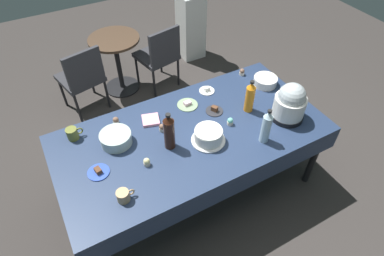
# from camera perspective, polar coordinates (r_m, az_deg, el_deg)

# --- Properties ---
(ground) EXTENTS (9.00, 9.00, 0.00)m
(ground) POSITION_cam_1_polar(r_m,az_deg,el_deg) (3.21, 0.00, -10.15)
(ground) COLOR #383330
(potluck_table) EXTENTS (2.20, 1.10, 0.75)m
(potluck_table) POSITION_cam_1_polar(r_m,az_deg,el_deg) (2.68, 0.00, -1.69)
(potluck_table) COLOR navy
(potluck_table) RESTS_ON ground
(frosted_layer_cake) EXTENTS (0.27, 0.27, 0.12)m
(frosted_layer_cake) POSITION_cam_1_polar(r_m,az_deg,el_deg) (2.53, 2.91, -1.37)
(frosted_layer_cake) COLOR silver
(frosted_layer_cake) RESTS_ON potluck_table
(slow_cooker) EXTENTS (0.27, 0.27, 0.34)m
(slow_cooker) POSITION_cam_1_polar(r_m,az_deg,el_deg) (2.77, 16.85, 4.21)
(slow_cooker) COLOR black
(slow_cooker) RESTS_ON potluck_table
(glass_salad_bowl) EXTENTS (0.25, 0.25, 0.10)m
(glass_salad_bowl) POSITION_cam_1_polar(r_m,az_deg,el_deg) (2.59, -13.22, -1.78)
(glass_salad_bowl) COLOR #B2C6BC
(glass_salad_bowl) RESTS_ON potluck_table
(ceramic_snack_bowl) EXTENTS (0.22, 0.22, 0.08)m
(ceramic_snack_bowl) POSITION_cam_1_polar(r_m,az_deg,el_deg) (3.17, 12.75, 8.06)
(ceramic_snack_bowl) COLOR silver
(ceramic_snack_bowl) RESTS_ON potluck_table
(dessert_plate_cobalt) EXTENTS (0.16, 0.16, 0.04)m
(dessert_plate_cobalt) POSITION_cam_1_polar(r_m,az_deg,el_deg) (2.45, -16.12, -7.39)
(dessert_plate_cobalt) COLOR #2D4CB2
(dessert_plate_cobalt) RESTS_ON potluck_table
(dessert_plate_sage) EXTENTS (0.18, 0.18, 0.04)m
(dessert_plate_sage) POSITION_cam_1_polar(r_m,az_deg,el_deg) (2.87, -0.80, 4.17)
(dessert_plate_sage) COLOR #8CA87F
(dessert_plate_sage) RESTS_ON potluck_table
(dessert_plate_charcoal) EXTENTS (0.15, 0.15, 0.05)m
(dessert_plate_charcoal) POSITION_cam_1_polar(r_m,az_deg,el_deg) (2.82, 3.95, 3.14)
(dessert_plate_charcoal) COLOR #2D2D33
(dessert_plate_charcoal) RESTS_ON potluck_table
(dessert_plate_white) EXTENTS (0.14, 0.14, 0.04)m
(dessert_plate_white) POSITION_cam_1_polar(r_m,az_deg,el_deg) (3.03, 2.62, 6.64)
(dessert_plate_white) COLOR white
(dessert_plate_white) RESTS_ON potluck_table
(cupcake_cocoa) EXTENTS (0.05, 0.05, 0.07)m
(cupcake_cocoa) POSITION_cam_1_polar(r_m,az_deg,el_deg) (2.70, 6.72, 1.15)
(cupcake_cocoa) COLOR beige
(cupcake_cocoa) RESTS_ON potluck_table
(cupcake_rose) EXTENTS (0.05, 0.05, 0.07)m
(cupcake_rose) POSITION_cam_1_polar(r_m,az_deg,el_deg) (3.26, 8.78, 9.71)
(cupcake_rose) COLOR beige
(cupcake_rose) RESTS_ON potluck_table
(cupcake_lemon) EXTENTS (0.05, 0.05, 0.07)m
(cupcake_lemon) POSITION_cam_1_polar(r_m,az_deg,el_deg) (2.41, -7.96, -5.94)
(cupcake_lemon) COLOR beige
(cupcake_lemon) RESTS_ON potluck_table
(cupcake_mint) EXTENTS (0.05, 0.05, 0.07)m
(cupcake_mint) POSITION_cam_1_polar(r_m,az_deg,el_deg) (2.76, -13.23, 1.26)
(cupcake_mint) COLOR beige
(cupcake_mint) RESTS_ON potluck_table
(cupcake_berry) EXTENTS (0.05, 0.05, 0.07)m
(cupcake_berry) POSITION_cam_1_polar(r_m,az_deg,el_deg) (2.64, -5.27, 0.05)
(cupcake_berry) COLOR beige
(cupcake_berry) RESTS_ON potluck_table
(soda_bottle_orange_juice) EXTENTS (0.08, 0.08, 0.31)m
(soda_bottle_orange_juice) POSITION_cam_1_polar(r_m,az_deg,el_deg) (2.78, 10.14, 5.39)
(soda_bottle_orange_juice) COLOR orange
(soda_bottle_orange_juice) RESTS_ON potluck_table
(soda_bottle_water) EXTENTS (0.07, 0.07, 0.32)m
(soda_bottle_water) POSITION_cam_1_polar(r_m,az_deg,el_deg) (2.53, 12.92, 0.21)
(soda_bottle_water) COLOR silver
(soda_bottle_water) RESTS_ON potluck_table
(soda_bottle_cola) EXTENTS (0.09, 0.09, 0.33)m
(soda_bottle_cola) POSITION_cam_1_polar(r_m,az_deg,el_deg) (2.42, -4.03, -0.68)
(soda_bottle_cola) COLOR #33190F
(soda_bottle_cola) RESTS_ON potluck_table
(coffee_mug_tan) EXTENTS (0.13, 0.09, 0.08)m
(coffee_mug_tan) POSITION_cam_1_polar(r_m,az_deg,el_deg) (2.25, -11.95, -11.57)
(coffee_mug_tan) COLOR tan
(coffee_mug_tan) RESTS_ON potluck_table
(coffee_mug_olive) EXTENTS (0.13, 0.09, 0.10)m
(coffee_mug_olive) POSITION_cam_1_polar(r_m,az_deg,el_deg) (2.72, -20.23, -0.93)
(coffee_mug_olive) COLOR olive
(coffee_mug_olive) RESTS_ON potluck_table
(paper_napkin_stack) EXTENTS (0.17, 0.17, 0.02)m
(paper_napkin_stack) POSITION_cam_1_polar(r_m,az_deg,el_deg) (2.74, -7.27, 1.42)
(paper_napkin_stack) COLOR pink
(paper_napkin_stack) RESTS_ON potluck_table
(maroon_chair_left) EXTENTS (0.53, 0.53, 0.85)m
(maroon_chair_left) POSITION_cam_1_polar(r_m,az_deg,el_deg) (3.86, -18.75, 8.65)
(maroon_chair_left) COLOR #333338
(maroon_chair_left) RESTS_ON ground
(maroon_chair_right) EXTENTS (0.52, 0.52, 0.85)m
(maroon_chair_right) POSITION_cam_1_polar(r_m,az_deg,el_deg) (4.06, -5.74, 12.84)
(maroon_chair_right) COLOR #333338
(maroon_chair_right) RESTS_ON ground
(round_cafe_table) EXTENTS (0.60, 0.60, 0.72)m
(round_cafe_table) POSITION_cam_1_polar(r_m,az_deg,el_deg) (4.12, -13.11, 12.46)
(round_cafe_table) COLOR #473323
(round_cafe_table) RESTS_ON ground
(water_cooler) EXTENTS (0.32, 0.32, 1.24)m
(water_cooler) POSITION_cam_1_polar(r_m,az_deg,el_deg) (4.67, -0.22, 18.94)
(water_cooler) COLOR silver
(water_cooler) RESTS_ON ground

